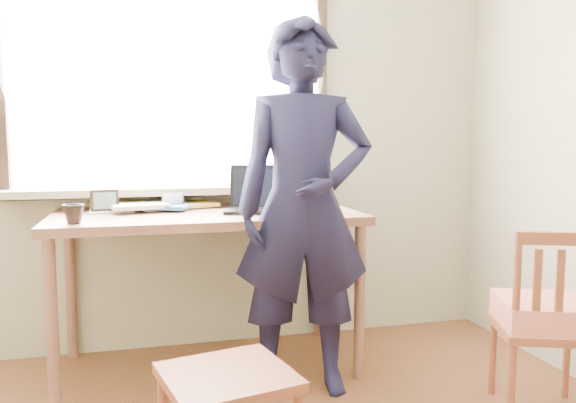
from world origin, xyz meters
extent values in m
cube|color=#B7B293|center=(0.00, 2.00, 1.30)|extent=(3.50, 0.02, 2.60)
cube|color=white|center=(-0.20, 1.99, 1.60)|extent=(1.70, 0.01, 1.30)
cube|color=black|center=(-0.20, 1.97, 0.92)|extent=(1.82, 0.06, 0.06)
cube|color=black|center=(0.68, 1.97, 1.60)|extent=(0.06, 0.06, 1.30)
cube|color=#B7B293|center=(-0.20, 1.90, 0.93)|extent=(1.85, 0.20, 0.04)
cube|color=white|center=(-0.20, 1.91, 1.70)|extent=(1.95, 0.02, 1.65)
cube|color=brown|center=(-0.05, 1.63, 0.81)|extent=(1.56, 0.78, 0.04)
cylinder|color=brown|center=(-0.77, 1.30, 0.40)|extent=(0.06, 0.06, 0.79)
cylinder|color=brown|center=(-0.77, 1.96, 0.40)|extent=(0.06, 0.06, 0.79)
cylinder|color=brown|center=(0.68, 1.30, 0.40)|extent=(0.06, 0.06, 0.79)
cylinder|color=brown|center=(0.68, 1.96, 0.40)|extent=(0.06, 0.06, 0.79)
cube|color=black|center=(0.22, 1.55, 0.85)|extent=(0.41, 0.34, 0.02)
cube|color=black|center=(0.26, 1.67, 0.96)|extent=(0.36, 0.17, 0.23)
cube|color=black|center=(0.26, 1.67, 0.96)|extent=(0.31, 0.14, 0.19)
cube|color=black|center=(0.22, 1.54, 0.85)|extent=(0.34, 0.23, 0.00)
imported|color=white|center=(-0.21, 1.82, 0.88)|extent=(0.15, 0.15, 0.09)
imported|color=black|center=(-0.67, 1.36, 0.88)|extent=(0.13, 0.13, 0.09)
ellipsoid|color=black|center=(0.40, 1.53, 0.86)|extent=(0.10, 0.07, 0.04)
cube|color=white|center=(-0.53, 1.81, 0.84)|extent=(0.22, 0.26, 0.01)
cube|color=#A9251F|center=(-0.04, 1.88, 0.85)|extent=(0.28, 0.31, 0.02)
cube|color=white|center=(-0.25, 1.84, 0.85)|extent=(0.36, 0.31, 0.01)
cube|color=#A9251F|center=(-0.57, 1.86, 0.85)|extent=(0.34, 0.31, 0.01)
cube|color=white|center=(-0.13, 1.86, 0.86)|extent=(0.27, 0.30, 0.01)
cube|color=white|center=(-0.21, 1.91, 0.87)|extent=(0.24, 0.26, 0.02)
imported|color=white|center=(-0.40, 1.81, 0.85)|extent=(0.25, 0.31, 0.03)
imported|color=white|center=(0.36, 1.91, 0.85)|extent=(0.30, 0.29, 0.02)
cube|color=black|center=(-0.56, 1.73, 0.89)|extent=(0.14, 0.03, 0.11)
cube|color=#3D6E30|center=(-0.56, 1.73, 0.89)|extent=(0.11, 0.01, 0.08)
cube|color=brown|center=(-0.11, 0.53, 0.41)|extent=(0.49, 0.48, 0.04)
cube|color=brown|center=(1.33, 0.75, 0.38)|extent=(0.50, 0.49, 0.04)
cylinder|color=brown|center=(1.54, 0.84, 0.18)|extent=(0.03, 0.03, 0.36)
cylinder|color=brown|center=(1.23, 0.96, 0.18)|extent=(0.03, 0.03, 0.36)
cylinder|color=brown|center=(1.12, 0.66, 0.18)|extent=(0.03, 0.03, 0.36)
cylinder|color=brown|center=(1.11, 0.66, 0.62)|extent=(0.03, 0.03, 0.44)
cube|color=brown|center=(1.27, 0.60, 0.81)|extent=(0.34, 0.15, 0.05)
cube|color=brown|center=(1.27, 0.60, 0.59)|extent=(0.04, 0.03, 0.35)
cube|color=brown|center=(1.19, 0.63, 0.59)|extent=(0.04, 0.03, 0.35)
cube|color=red|center=(1.33, 0.75, 0.46)|extent=(0.48, 0.48, 0.11)
imported|color=black|center=(0.37, 1.25, 0.89)|extent=(0.71, 0.52, 1.78)
camera|label=1|loc=(-0.36, -1.29, 1.21)|focal=35.00mm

